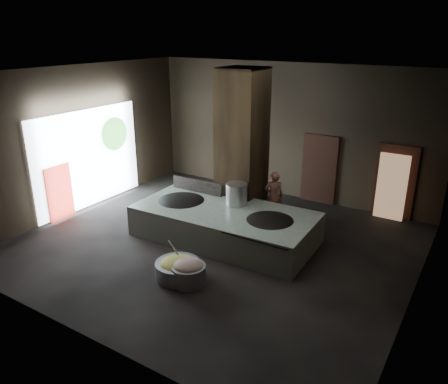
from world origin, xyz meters
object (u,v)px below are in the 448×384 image
Objects in this scene: hearth_platform at (225,224)px; cook at (274,196)px; wok_left at (181,203)px; wok_right at (270,224)px; stock_pot at (237,195)px; veg_basin at (178,270)px; meat_basin at (188,274)px.

cook reaches higher than hearth_platform.
wok_left is at bearing 11.65° from cook.
hearth_platform is 1.99m from cook.
wok_right is (1.35, 0.05, 0.32)m from hearth_platform.
stock_pot is 3.02m from veg_basin.
wok_right is 2.62m from meat_basin.
wok_right is at bearing 70.93° from meat_basin.
wok_left is at bearing -158.20° from stock_pot.
hearth_platform is at bearing 1.97° from wok_left.
veg_basin is (1.61, -2.27, -0.56)m from wok_left.
hearth_platform is 3.41× the size of wok_right.
stock_pot is at bearing 92.28° from veg_basin.
wok_right is 1.37× the size of veg_basin.
veg_basin is (0.16, -2.32, -0.23)m from hearth_platform.
meat_basin is (-0.84, -2.42, -0.53)m from wok_right.
hearth_platform is 3.21× the size of cook.
cook is at bearing 89.27° from meat_basin.
stock_pot is (1.50, 0.60, 0.38)m from wok_left.
wok_left is 2.79m from cook.
meat_basin is at bearing 57.17° from cook.
wok_left reaches higher than veg_basin.
wok_left reaches higher than wok_right.
wok_right is 1.99m from cook.
wok_left is 1.93× the size of meat_basin.
wok_left is at bearing 125.46° from veg_basin.
cook is (-0.78, 1.83, 0.02)m from wok_right.
veg_basin is (0.11, -2.87, -0.94)m from stock_pot.
meat_basin is (0.46, -2.92, -0.91)m from stock_pot.
veg_basin is (-1.19, -2.37, -0.56)m from wok_right.
hearth_platform is at bearing 102.17° from meat_basin.
wok_left reaches higher than hearth_platform.
hearth_platform is 2.33m from veg_basin.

